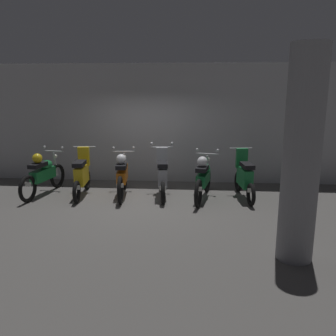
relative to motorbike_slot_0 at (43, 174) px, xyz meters
name	(u,v)px	position (x,y,z in m)	size (l,w,h in m)	color
ground_plane	(139,202)	(2.50, -0.45, -0.53)	(80.00, 80.00, 0.00)	#565451
back_wall	(150,123)	(2.50, 1.64, 1.12)	(16.00, 0.30, 3.29)	#ADADB2
motorbike_slot_0	(43,174)	(0.00, 0.00, 0.00)	(0.60, 1.94, 1.15)	black
motorbike_slot_1	(82,175)	(1.00, -0.01, 0.00)	(0.56, 1.68, 1.18)	black
motorbike_slot_2	(122,175)	(2.00, 0.07, 0.00)	(0.59, 1.95, 1.15)	black
motorbike_slot_3	(162,175)	(2.99, 0.08, 0.00)	(0.59, 1.68, 1.29)	black
motorbike_slot_4	(203,178)	(4.00, -0.08, 0.00)	(0.61, 1.93, 1.15)	black
motorbike_slot_5	(244,177)	(4.99, 0.07, 0.00)	(0.56, 1.68, 1.18)	black
support_pillar	(302,157)	(5.39, -3.09, 1.12)	(0.56, 0.56, 3.29)	gray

